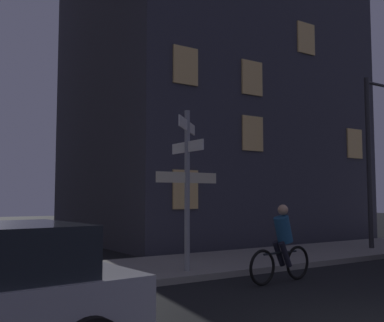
% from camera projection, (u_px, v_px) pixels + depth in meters
% --- Properties ---
extents(sidewalk_kerb, '(40.00, 3.21, 0.14)m').
position_uv_depth(sidewalk_kerb, '(160.00, 268.00, 10.85)').
color(sidewalk_kerb, gray).
rests_on(sidewalk_kerb, ground_plane).
extents(signpost, '(1.59, 1.28, 3.59)m').
position_uv_depth(signpost, '(187.00, 174.00, 10.24)').
color(signpost, gray).
rests_on(signpost, sidewalk_kerb).
extents(street_lamp, '(1.67, 0.28, 5.56)m').
position_uv_depth(street_lamp, '(373.00, 145.00, 14.98)').
color(street_lamp, '#2D2D30').
rests_on(street_lamp, sidewalk_kerb).
extents(cyclist, '(1.82, 0.36, 1.61)m').
position_uv_depth(cyclist, '(282.00, 246.00, 9.53)').
color(cyclist, black).
rests_on(cyclist, ground_plane).
extents(building_right_block, '(10.91, 9.00, 12.70)m').
position_uv_depth(building_right_block, '(209.00, 94.00, 20.29)').
color(building_right_block, '#383842').
rests_on(building_right_block, ground_plane).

